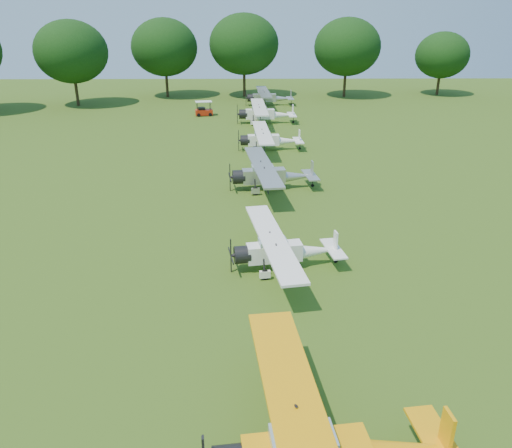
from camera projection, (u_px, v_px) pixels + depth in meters
The scene contains 8 objects.
ground at pixel (272, 244), 30.34m from camera, with size 160.00×160.00×0.00m, color #2B4A12.
tree_belt at pixel (339, 111), 27.37m from camera, with size 137.36×130.27×14.52m.
aircraft_3 at pixel (283, 249), 27.19m from camera, with size 6.33×10.02×1.97m.
aircraft_4 at pixel (270, 173), 39.29m from camera, with size 7.07×11.23×2.20m.
aircraft_5 at pixel (268, 138), 50.40m from camera, with size 6.61×10.53×2.07m.
aircraft_6 at pixel (264, 112), 62.35m from camera, with size 7.45×11.84×2.34m.
aircraft_7 at pixel (268, 96), 74.21m from camera, with size 7.19×11.45×2.26m.
golf_cart at pixel (204, 111), 67.15m from camera, with size 2.46×1.77×1.92m.
Camera 1 is at (-1.38, -27.37, 13.12)m, focal length 35.00 mm.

